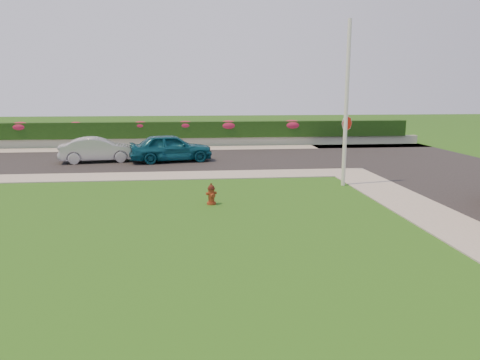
{
  "coord_description": "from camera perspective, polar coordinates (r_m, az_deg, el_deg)",
  "views": [
    {
      "loc": [
        -0.45,
        -12.17,
        3.87
      ],
      "look_at": [
        1.17,
        3.1,
        0.9
      ],
      "focal_mm": 35.0,
      "sensor_mm": 36.0,
      "label": 1
    }
  ],
  "objects": [
    {
      "name": "flower_clump_f",
      "position": [
        33.53,
        6.33,
        6.68
      ],
      "size": [
        1.43,
        0.92,
        0.72
      ],
      "primitive_type": "ellipsoid",
      "color": "#B31E49",
      "rests_on": "hedge"
    },
    {
      "name": "sedan_silver",
      "position": [
        26.32,
        -16.9,
        3.57
      ],
      "size": [
        4.2,
        2.02,
        1.33
      ],
      "primitive_type": "imported",
      "rotation": [
        0.0,
        0.0,
        1.73
      ],
      "color": "#A6A8AE",
      "rests_on": "street_far"
    },
    {
      "name": "retaining_wall",
      "position": [
        32.87,
        -6.99,
        4.63
      ],
      "size": [
        34.0,
        0.4,
        0.6
      ],
      "primitive_type": "cube",
      "color": "gray",
      "rests_on": "ground"
    },
    {
      "name": "ground",
      "position": [
        12.78,
        -3.78,
        -6.71
      ],
      "size": [
        120.0,
        120.0,
        0.0
      ],
      "primitive_type": "plane",
      "color": "black",
      "rests_on": "ground"
    },
    {
      "name": "flower_clump_d",
      "position": [
        32.76,
        -6.67,
        6.65
      ],
      "size": [
        1.23,
        0.79,
        0.61
      ],
      "primitive_type": "ellipsoid",
      "color": "#B31E49",
      "rests_on": "hedge"
    },
    {
      "name": "sidewalk_beyond",
      "position": [
        31.41,
        -7.02,
        3.82
      ],
      "size": [
        34.0,
        2.0,
        0.04
      ],
      "primitive_type": "cube",
      "color": "gray",
      "rests_on": "ground"
    },
    {
      "name": "curb_corner",
      "position": [
        22.77,
        13.15,
        0.92
      ],
      "size": [
        2.0,
        2.0,
        0.04
      ],
      "primitive_type": "cube",
      "color": "gray",
      "rests_on": "ground"
    },
    {
      "name": "sedan_teal",
      "position": [
        25.58,
        -8.43,
        3.92
      ],
      "size": [
        4.69,
        2.6,
        1.51
      ],
      "primitive_type": "imported",
      "rotation": [
        0.0,
        0.0,
        1.76
      ],
      "color": "#0B4559",
      "rests_on": "street_far"
    },
    {
      "name": "flower_clump_a",
      "position": [
        34.66,
        -25.2,
        5.88
      ],
      "size": [
        1.34,
        0.86,
        0.67
      ],
      "primitive_type": "ellipsoid",
      "color": "#B31E49",
      "rests_on": "hedge"
    },
    {
      "name": "flower_clump_e",
      "position": [
        32.87,
        -1.44,
        6.67
      ],
      "size": [
        1.41,
        0.9,
        0.7
      ],
      "primitive_type": "ellipsoid",
      "color": "#B31E49",
      "rests_on": "hedge"
    },
    {
      "name": "flower_clump_c",
      "position": [
        32.93,
        -12.04,
        6.52
      ],
      "size": [
        1.18,
        0.76,
        0.59
      ],
      "primitive_type": "ellipsoid",
      "color": "#B31E49",
      "rests_on": "hedge"
    },
    {
      "name": "stop_sign",
      "position": [
        23.2,
        12.87,
        5.98
      ],
      "size": [
        0.63,
        0.38,
        2.65
      ],
      "rotation": [
        0.0,
        0.0,
        0.14
      ],
      "color": "slate",
      "rests_on": "ground"
    },
    {
      "name": "fire_hydrant",
      "position": [
        16.03,
        -3.51,
        -1.77
      ],
      "size": [
        0.38,
        0.36,
        0.73
      ],
      "rotation": [
        0.0,
        0.0,
        0.37
      ],
      "color": "#54180D",
      "rests_on": "ground"
    },
    {
      "name": "street_far",
      "position": [
        26.84,
        -15.75,
        2.29
      ],
      "size": [
        26.0,
        8.0,
        0.04
      ],
      "primitive_type": "cube",
      "color": "black",
      "rests_on": "ground"
    },
    {
      "name": "sidewalk_far",
      "position": [
        22.22,
        -20.41,
        0.28
      ],
      "size": [
        24.0,
        2.0,
        0.04
      ],
      "primitive_type": "cube",
      "color": "gray",
      "rests_on": "ground"
    },
    {
      "name": "utility_pole",
      "position": [
        19.33,
        12.84,
        8.95
      ],
      "size": [
        0.16,
        0.16,
        6.58
      ],
      "primitive_type": "cylinder",
      "color": "silver",
      "rests_on": "ground"
    },
    {
      "name": "hedge",
      "position": [
        32.89,
        -7.02,
        6.12
      ],
      "size": [
        32.0,
        0.9,
        1.1
      ],
      "primitive_type": "cube",
      "color": "black",
      "rests_on": "retaining_wall"
    },
    {
      "name": "flower_clump_b",
      "position": [
        33.65,
        -19.37,
        6.29
      ],
      "size": [
        1.02,
        0.65,
        0.51
      ],
      "primitive_type": "ellipsoid",
      "color": "#B31E49",
      "rests_on": "hedge"
    }
  ]
}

